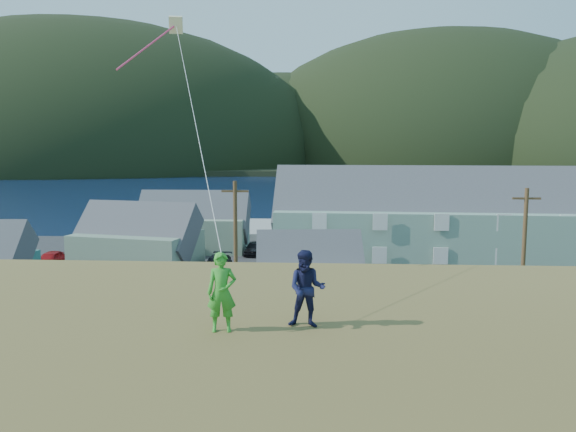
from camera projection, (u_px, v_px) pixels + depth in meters
The scene contains 15 objects.
ground at pixel (266, 340), 32.42m from camera, with size 900.00×900.00×0.00m, color #0A1638.
grass_strip at pixel (263, 351), 30.43m from camera, with size 110.00×8.00×0.10m, color #4C3D19.
waterfront_lot at pixel (285, 273), 49.25m from camera, with size 72.00×36.00×0.12m, color #28282B.
wharf at pixel (250, 229), 72.32m from camera, with size 26.00×14.00×0.90m, color gray.
far_shore at pixel (315, 161), 359.17m from camera, with size 900.00×320.00×2.00m, color black.
far_hills at pixel (380, 162), 306.89m from camera, with size 760.00×265.00×143.00m.
lodge at pixel (453, 222), 50.31m from camera, with size 32.38×10.43×11.26m.
shed_palegreen_near at pixel (137, 242), 48.88m from camera, with size 11.42×8.42×7.55m.
shed_white at pixel (309, 268), 40.46m from camera, with size 8.03×5.70×6.06m.
shed_palegreen_far at pixel (194, 223), 59.37m from camera, with size 11.62×6.74×7.79m.
utility_poles at pixel (232, 258), 33.46m from camera, with size 34.66×0.24×8.96m.
parked_cars at pixel (188, 253), 53.97m from camera, with size 26.83×13.60×1.58m.
kite_flyer_green at pixel (222, 292), 11.92m from camera, with size 0.62×0.41×1.71m, color green.
kite_flyer_navy at pixel (307, 289), 12.21m from camera, with size 0.83×0.64×1.70m, color #15183B.
kite_rig at pixel (172, 30), 18.68m from camera, with size 2.06×4.19×10.47m.
Camera 1 is at (3.04, -31.14, 11.15)m, focal length 35.00 mm.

